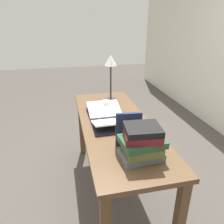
{
  "coord_description": "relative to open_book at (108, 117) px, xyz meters",
  "views": [
    {
      "loc": [
        1.62,
        -0.4,
        1.59
      ],
      "look_at": [
        -0.05,
        -0.02,
        0.84
      ],
      "focal_mm": 35.0,
      "sensor_mm": 36.0,
      "label": 1
    }
  ],
  "objects": [
    {
      "name": "book_stack_tall",
      "position": [
        0.61,
        0.09,
        0.09
      ],
      "size": [
        0.23,
        0.28,
        0.23
      ],
      "color": "slate",
      "rests_on": "reading_desk"
    },
    {
      "name": "open_book",
      "position": [
        0.0,
        0.0,
        0.0
      ],
      "size": [
        0.58,
        0.32,
        0.08
      ],
      "rotation": [
        0.0,
        0.0,
        0.01
      ],
      "color": "black",
      "rests_on": "reading_desk"
    },
    {
      "name": "reading_desk",
      "position": [
        0.08,
        0.06,
        -0.13
      ],
      "size": [
        1.59,
        0.58,
        0.76
      ],
      "color": "brown",
      "rests_on": "ground_plane"
    },
    {
      "name": "ground_plane",
      "position": [
        0.08,
        0.06,
        -0.78
      ],
      "size": [
        12.0,
        12.0,
        0.0
      ],
      "primitive_type": "plane",
      "color": "#47423D"
    },
    {
      "name": "reading_lamp",
      "position": [
        -0.46,
        0.13,
        0.34
      ],
      "size": [
        0.13,
        0.13,
        0.49
      ],
      "color": "#2D2D33",
      "rests_on": "reading_desk"
    },
    {
      "name": "book_standing_upright",
      "position": [
        0.44,
        0.06,
        0.1
      ],
      "size": [
        0.04,
        0.18,
        0.25
      ],
      "rotation": [
        0.0,
        0.0,
        -0.11
      ],
      "color": "#1E284C",
      "rests_on": "reading_desk"
    },
    {
      "name": "coffee_mug",
      "position": [
        -0.22,
        0.03,
        0.02
      ],
      "size": [
        0.08,
        0.11,
        0.09
      ],
      "rotation": [
        0.0,
        0.0,
        2.0
      ],
      "color": "white",
      "rests_on": "reading_desk"
    }
  ]
}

